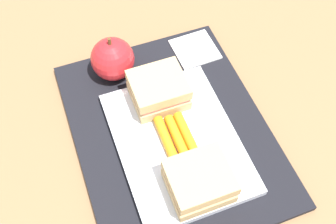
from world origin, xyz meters
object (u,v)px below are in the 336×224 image
Objects in this scene: food_tray at (177,142)px; carrot_sticks_bundle at (177,138)px; sandwich_half_left at (199,181)px; sandwich_half_right at (158,90)px; paper_napkin at (195,49)px; apple at (113,59)px.

carrot_sticks_bundle is at bearing 88.09° from food_tray.
food_tray is 0.08m from sandwich_half_left.
sandwich_half_left is 1.00× the size of sandwich_half_right.
sandwich_half_left reaches higher than paper_napkin.
sandwich_half_right is 1.00× the size of apple.
carrot_sticks_bundle is (-0.08, 0.00, -0.01)m from sandwich_half_right.
carrot_sticks_bundle is 0.19m from paper_napkin.
carrot_sticks_bundle is 0.17m from apple.
apple is at bearing 16.35° from carrot_sticks_bundle.
sandwich_half_left is 0.26m from paper_napkin.
paper_napkin is (0.00, -0.14, -0.03)m from apple.
sandwich_half_left is at bearing 180.00° from food_tray.
sandwich_half_right reaches higher than paper_napkin.
food_tray is 2.94× the size of carrot_sticks_bundle.
sandwich_half_left is 1.14× the size of paper_napkin.
food_tray is at bearing 149.32° from paper_napkin.
apple reaches higher than food_tray.
food_tray reaches higher than paper_napkin.
food_tray is 0.08m from sandwich_half_right.
sandwich_half_left is at bearing -179.61° from carrot_sticks_bundle.
carrot_sticks_bundle is at bearing 0.39° from sandwich_half_left.
apple is at bearing 16.53° from food_tray.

